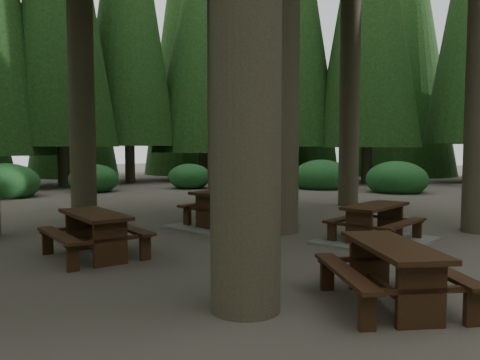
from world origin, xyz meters
TOP-DOWN VIEW (x-y plane):
  - ground at (0.00, 0.00)m, footprint 80.00×80.00m
  - picnic_table_a at (1.45, -1.73)m, footprint 2.32×2.02m
  - picnic_table_b at (-3.09, 0.41)m, footprint 1.43×1.74m
  - picnic_table_c at (0.44, 1.32)m, footprint 2.60×2.22m
  - picnic_table_e at (-1.46, -3.94)m, footprint 1.99×2.08m
  - shrub_ring at (0.70, 0.75)m, footprint 23.86×24.64m

SIDE VIEW (x-z plane):
  - ground at x=0.00m, z-range 0.00..0.00m
  - picnic_table_a at x=1.45m, z-range -0.12..0.58m
  - picnic_table_c at x=0.44m, z-range -0.13..0.69m
  - shrub_ring at x=0.70m, z-range -0.35..1.15m
  - picnic_table_e at x=-1.46m, z-range 0.12..0.82m
  - picnic_table_b at x=-3.09m, z-range 0.12..0.84m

